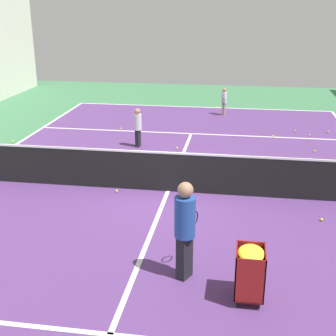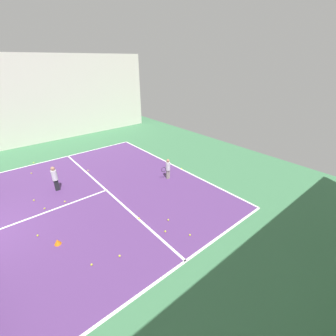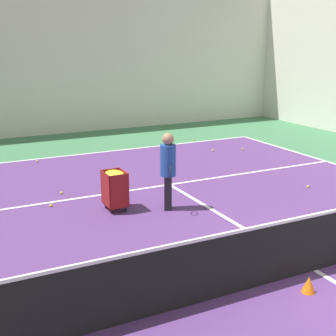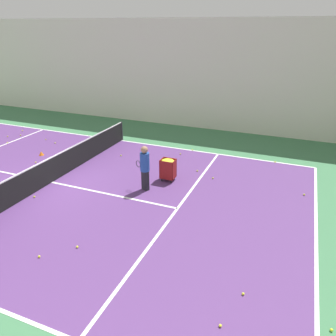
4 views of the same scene
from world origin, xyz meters
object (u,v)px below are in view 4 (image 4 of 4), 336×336
at_px(training_cone_0, 52,172).
at_px(ball_cart, 168,166).
at_px(tennis_net, 50,170).
at_px(coach_at_net, 145,165).
at_px(training_cone_1, 41,153).

bearing_deg(training_cone_0, ball_cart, 106.08).
relative_size(tennis_net, training_cone_0, 44.03).
height_order(coach_at_net, training_cone_1, coach_at_net).
relative_size(coach_at_net, training_cone_1, 7.49).
bearing_deg(tennis_net, ball_cart, 114.80).
bearing_deg(coach_at_net, tennis_net, 39.77).
height_order(training_cone_0, training_cone_1, training_cone_0).
xyz_separation_m(tennis_net, training_cone_0, (-0.62, -0.50, -0.42)).
distance_m(coach_at_net, training_cone_1, 6.71).
distance_m(tennis_net, training_cone_0, 0.90).
bearing_deg(tennis_net, training_cone_0, -141.39).
distance_m(coach_at_net, training_cone_0, 4.50).
bearing_deg(ball_cart, training_cone_0, -73.92).
distance_m(training_cone_0, training_cone_1, 2.69).
xyz_separation_m(coach_at_net, training_cone_1, (-1.39, -6.50, -0.95)).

